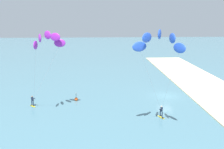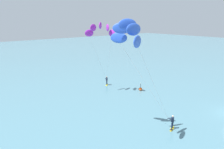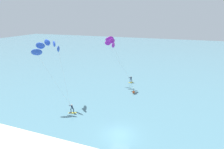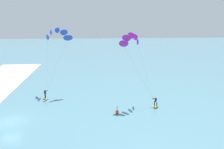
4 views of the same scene
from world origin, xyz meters
name	(u,v)px [view 3 (image 3 of 4)]	position (x,y,z in m)	size (l,w,h in m)	color
ground_plane	(119,135)	(0.00, 0.00, 0.00)	(240.00, 240.00, 0.00)	slate
kitesurfer_nearshore	(49,49)	(-14.81, 4.96, 10.59)	(7.82, 5.48, 12.25)	yellow
kitesurfer_mid_water	(111,43)	(-8.02, 18.26, 10.12)	(6.78, 6.38, 11.72)	yellow
marker_buoy	(134,92)	(-1.77, 15.23, 0.30)	(0.56, 0.56, 1.38)	#EA5119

